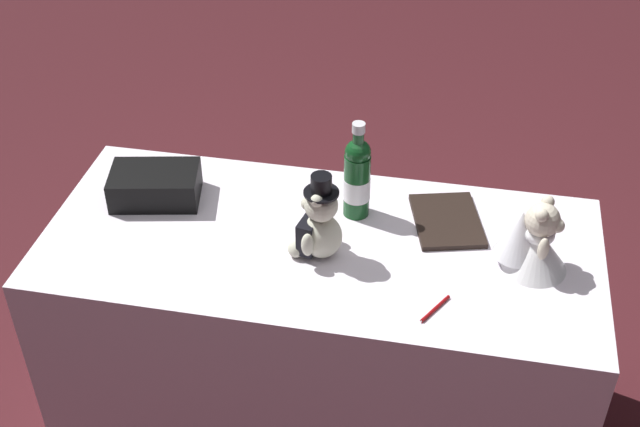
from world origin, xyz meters
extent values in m
plane|color=#47191E|center=(0.00, 0.00, 0.00)|extent=(12.00, 12.00, 0.00)
cube|color=white|center=(0.00, 0.00, 0.39)|extent=(1.63, 0.73, 0.78)
ellipsoid|color=beige|center=(-0.02, 0.06, 0.85)|extent=(0.12, 0.11, 0.14)
cube|color=black|center=(0.02, 0.05, 0.85)|extent=(0.07, 0.11, 0.10)
sphere|color=beige|center=(-0.02, 0.06, 0.95)|extent=(0.09, 0.09, 0.09)
sphere|color=beige|center=(0.02, 0.05, 0.95)|extent=(0.04, 0.04, 0.04)
sphere|color=beige|center=(-0.02, 0.03, 0.99)|extent=(0.04, 0.04, 0.04)
sphere|color=beige|center=(-0.01, 0.09, 0.99)|extent=(0.04, 0.04, 0.04)
ellipsoid|color=beige|center=(-0.01, -0.01, 0.86)|extent=(0.04, 0.04, 0.07)
ellipsoid|color=beige|center=(0.01, 0.12, 0.86)|extent=(0.04, 0.04, 0.07)
sphere|color=beige|center=(0.04, 0.01, 0.80)|extent=(0.05, 0.05, 0.05)
sphere|color=beige|center=(0.05, 0.08, 0.80)|extent=(0.05, 0.05, 0.05)
cylinder|color=black|center=(-0.02, 0.06, 1.00)|extent=(0.10, 0.10, 0.01)
cylinder|color=black|center=(-0.02, 0.06, 1.03)|extent=(0.06, 0.06, 0.05)
cone|color=white|center=(-0.61, 0.00, 0.84)|extent=(0.18, 0.18, 0.13)
ellipsoid|color=white|center=(-0.61, 0.00, 0.90)|extent=(0.08, 0.07, 0.06)
sphere|color=beige|center=(-0.61, 0.00, 0.95)|extent=(0.10, 0.10, 0.10)
sphere|color=beige|center=(-0.65, 0.01, 0.94)|extent=(0.04, 0.04, 0.04)
sphere|color=beige|center=(-0.60, 0.03, 0.99)|extent=(0.04, 0.04, 0.04)
sphere|color=beige|center=(-0.62, -0.03, 0.99)|extent=(0.04, 0.04, 0.04)
ellipsoid|color=beige|center=(-0.62, 0.05, 0.89)|extent=(0.03, 0.03, 0.07)
ellipsoid|color=beige|center=(-0.64, -0.04, 0.89)|extent=(0.03, 0.03, 0.07)
cone|color=white|center=(-0.56, -0.01, 0.88)|extent=(0.17, 0.17, 0.15)
cylinder|color=#12441C|center=(-0.08, -0.15, 0.88)|extent=(0.08, 0.08, 0.21)
sphere|color=#12441C|center=(-0.08, -0.15, 1.00)|extent=(0.08, 0.08, 0.08)
cylinder|color=#12441C|center=(-0.08, -0.15, 1.05)|extent=(0.03, 0.03, 0.08)
cylinder|color=silver|center=(-0.08, -0.15, 1.08)|extent=(0.04, 0.04, 0.03)
cylinder|color=white|center=(-0.08, -0.15, 0.87)|extent=(0.08, 0.08, 0.07)
cylinder|color=maroon|center=(-0.35, 0.23, 0.78)|extent=(0.07, 0.11, 0.01)
cone|color=silver|center=(-0.32, 0.28, 0.78)|extent=(0.02, 0.02, 0.01)
cube|color=black|center=(0.54, -0.11, 0.83)|extent=(0.30, 0.22, 0.10)
cube|color=#B7B7BF|center=(0.52, -0.19, 0.83)|extent=(0.03, 0.01, 0.02)
cube|color=black|center=(-0.36, -0.16, 0.79)|extent=(0.25, 0.30, 0.02)
camera|label=1|loc=(-0.36, 1.86, 2.33)|focal=47.10mm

